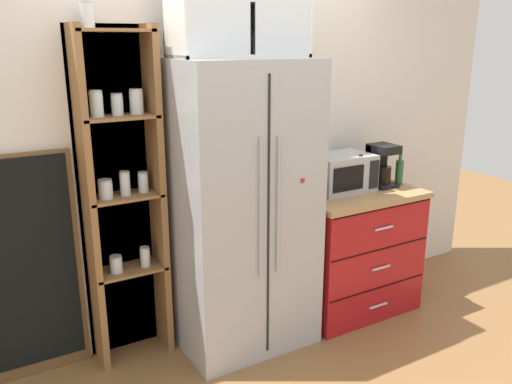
% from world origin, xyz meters
% --- Properties ---
extents(ground_plane, '(10.61, 10.61, 0.00)m').
position_xyz_m(ground_plane, '(0.00, 0.00, 0.00)').
color(ground_plane, olive).
extents(wall_back_cream, '(4.92, 0.10, 2.55)m').
position_xyz_m(wall_back_cream, '(0.00, 0.40, 1.27)').
color(wall_back_cream, silver).
rests_on(wall_back_cream, ground).
extents(refrigerator, '(0.85, 0.64, 1.85)m').
position_xyz_m(refrigerator, '(0.00, 0.04, 0.92)').
color(refrigerator, '#ADAFB5').
rests_on(refrigerator, ground).
extents(pantry_shelf_column, '(0.49, 0.26, 2.14)m').
position_xyz_m(pantry_shelf_column, '(-0.69, 0.30, 1.07)').
color(pantry_shelf_column, brown).
rests_on(pantry_shelf_column, ground).
extents(counter_cabinet, '(0.92, 0.67, 0.91)m').
position_xyz_m(counter_cabinet, '(0.91, 0.03, 0.46)').
color(counter_cabinet, '#A8161C').
rests_on(counter_cabinet, ground).
extents(microwave, '(0.44, 0.33, 0.26)m').
position_xyz_m(microwave, '(0.82, 0.08, 1.04)').
color(microwave, '#ADAFB5').
rests_on(microwave, counter_cabinet).
extents(coffee_maker, '(0.17, 0.20, 0.31)m').
position_xyz_m(coffee_maker, '(1.16, 0.04, 1.07)').
color(coffee_maker, black).
rests_on(coffee_maker, counter_cabinet).
extents(mug_navy, '(0.11, 0.08, 0.09)m').
position_xyz_m(mug_navy, '(0.52, -0.02, 0.96)').
color(mug_navy, navy).
rests_on(mug_navy, counter_cabinet).
extents(mug_cream, '(0.12, 0.08, 0.09)m').
position_xyz_m(mug_cream, '(0.91, -0.01, 0.96)').
color(mug_cream, silver).
rests_on(mug_cream, counter_cabinet).
extents(bottle_clear, '(0.07, 0.07, 0.27)m').
position_xyz_m(bottle_clear, '(0.91, -0.02, 1.03)').
color(bottle_clear, silver).
rests_on(bottle_clear, counter_cabinet).
extents(bottle_green, '(0.06, 0.06, 0.26)m').
position_xyz_m(bottle_green, '(1.30, -0.02, 1.03)').
color(bottle_green, '#285B33').
rests_on(bottle_green, counter_cabinet).
extents(upper_cabinet, '(0.81, 0.32, 0.62)m').
position_xyz_m(upper_cabinet, '(0.00, 0.09, 2.15)').
color(upper_cabinet, silver).
rests_on(upper_cabinet, refrigerator).
extents(chalkboard_menu, '(0.60, 0.04, 1.36)m').
position_xyz_m(chalkboard_menu, '(-1.26, 0.33, 0.68)').
color(chalkboard_menu, brown).
rests_on(chalkboard_menu, ground).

